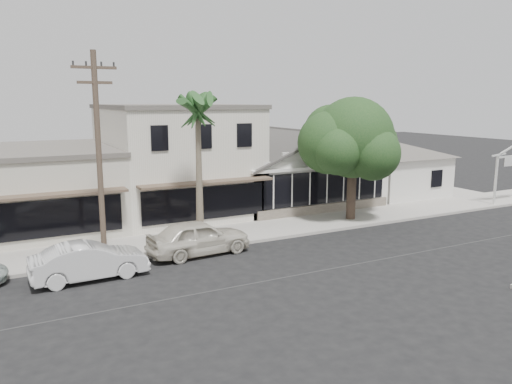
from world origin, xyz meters
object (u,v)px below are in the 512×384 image
utility_pole (99,154)px  shade_tree (350,140)px  car_1 (89,261)px  car_0 (199,237)px

utility_pole → shade_tree: size_ratio=1.25×
car_1 → utility_pole: bearing=-29.3°
utility_pole → car_1: (-0.91, -1.77, -4.05)m
car_1 → shade_tree: bearing=-80.1°
utility_pole → car_1: bearing=-117.1°
car_0 → shade_tree: (10.18, 2.18, 3.94)m
car_0 → car_1: car_0 is taller
utility_pole → car_1: 4.51m
car_1 → shade_tree: (15.18, 3.23, 4.01)m
car_1 → shade_tree: shade_tree is taller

